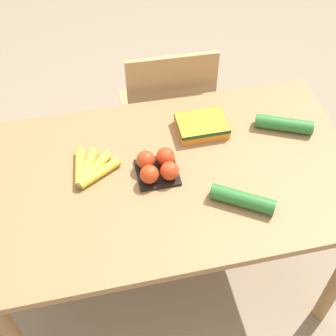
# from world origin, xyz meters

# --- Properties ---
(ground_plane) EXTENTS (12.00, 12.00, 0.00)m
(ground_plane) POSITION_xyz_m (0.00, 0.00, 0.00)
(ground_plane) COLOR gray
(dining_table) EXTENTS (1.37, 0.79, 0.76)m
(dining_table) POSITION_xyz_m (0.00, 0.00, 0.65)
(dining_table) COLOR #9E7044
(dining_table) RESTS_ON ground_plane
(chair) EXTENTS (0.43, 0.41, 0.91)m
(chair) POSITION_xyz_m (0.12, 0.59, 0.48)
(chair) COLOR tan
(chair) RESTS_ON ground_plane
(banana_bunch) EXTENTS (0.17, 0.18, 0.03)m
(banana_bunch) POSITION_xyz_m (-0.27, 0.06, 0.77)
(banana_bunch) COLOR brown
(banana_bunch) RESTS_ON dining_table
(tomato_pack) EXTENTS (0.15, 0.15, 0.08)m
(tomato_pack) POSITION_xyz_m (-0.04, 0.01, 0.79)
(tomato_pack) COLOR black
(tomato_pack) RESTS_ON dining_table
(carrot_bag) EXTENTS (0.19, 0.14, 0.05)m
(carrot_bag) POSITION_xyz_m (0.17, 0.19, 0.78)
(carrot_bag) COLOR orange
(carrot_bag) RESTS_ON dining_table
(cucumber_near) EXTENTS (0.22, 0.14, 0.05)m
(cucumber_near) POSITION_xyz_m (0.48, 0.12, 0.78)
(cucumber_near) COLOR #2D702D
(cucumber_near) RESTS_ON dining_table
(cucumber_far) EXTENTS (0.21, 0.16, 0.05)m
(cucumber_far) POSITION_xyz_m (0.22, -0.18, 0.78)
(cucumber_far) COLOR #2D702D
(cucumber_far) RESTS_ON dining_table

